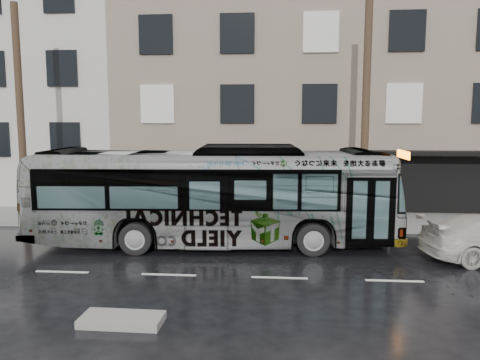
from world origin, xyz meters
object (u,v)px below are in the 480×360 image
Objects in this scene: utility_pole_rear at (20,115)px; bus at (213,196)px; sign_post at (391,199)px; utility_pole_front at (366,115)px.

bus is (8.34, -2.43, -2.86)m from utility_pole_rear.
sign_post is at bearing 0.00° from utility_pole_rear.
utility_pole_front is 0.70× the size of bus.
utility_pole_front is 1.00× the size of utility_pole_rear.
bus is at bearing -160.19° from sign_post.
utility_pole_rear is 9.15m from bus.
utility_pole_front reaches higher than bus.
bus is (-6.76, -2.43, 0.44)m from sign_post.
utility_pole_front is 3.48m from sign_post.
utility_pole_front is 3.75× the size of sign_post.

